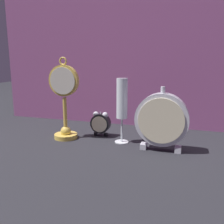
{
  "coord_description": "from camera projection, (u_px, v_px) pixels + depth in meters",
  "views": [
    {
      "loc": [
        0.25,
        -0.74,
        0.29
      ],
      "look_at": [
        0.0,
        0.08,
        0.11
      ],
      "focal_mm": 40.0,
      "sensor_mm": 36.0,
      "label": 1
    }
  ],
  "objects": [
    {
      "name": "ground_plane",
      "position": [
        105.0,
        148.0,
        0.83
      ],
      "size": [
        4.0,
        4.0,
        0.0
      ],
      "primitive_type": "plane",
      "color": "#232328"
    },
    {
      "name": "fabric_backdrop_drape",
      "position": [
        129.0,
        55.0,
        1.07
      ],
      "size": [
        1.22,
        0.01,
        0.62
      ],
      "primitive_type": "cube",
      "color": "#8E4C7F",
      "rests_on": "ground_plane"
    },
    {
      "name": "pocket_watch_on_stand",
      "position": [
        65.0,
        103.0,
        0.91
      ],
      "size": [
        0.11,
        0.09,
        0.3
      ],
      "color": "gold",
      "rests_on": "ground_plane"
    },
    {
      "name": "alarm_clock_twin_bell",
      "position": [
        101.0,
        123.0,
        0.96
      ],
      "size": [
        0.07,
        0.03,
        0.09
      ],
      "color": "black",
      "rests_on": "ground_plane"
    },
    {
      "name": "mantel_clock_silver",
      "position": [
        162.0,
        120.0,
        0.79
      ],
      "size": [
        0.17,
        0.04,
        0.21
      ],
      "color": "silver",
      "rests_on": "ground_plane"
    },
    {
      "name": "champagne_flute",
      "position": [
        122.0,
        103.0,
        0.86
      ],
      "size": [
        0.05,
        0.05,
        0.23
      ],
      "color": "silver",
      "rests_on": "ground_plane"
    }
  ]
}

